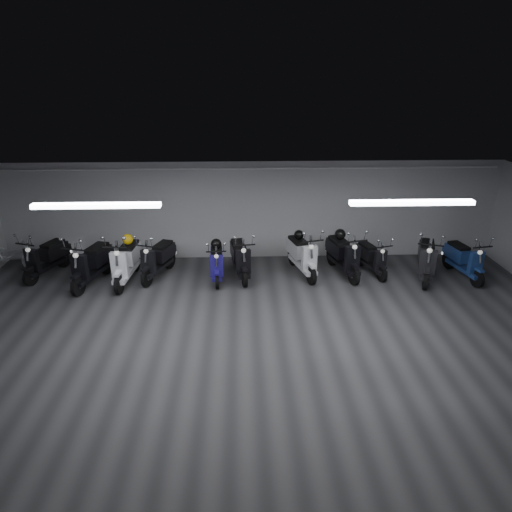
{
  "coord_description": "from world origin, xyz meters",
  "views": [
    {
      "loc": [
        -0.28,
        -7.3,
        5.1
      ],
      "look_at": [
        0.05,
        2.5,
        1.05
      ],
      "focal_mm": 31.73,
      "sensor_mm": 36.0,
      "label": 1
    }
  ],
  "objects_px": {
    "scooter_4": "(217,257)",
    "helmet_3": "(299,235)",
    "scooter_6": "(302,249)",
    "scooter_3": "(157,253)",
    "scooter_10": "(465,254)",
    "scooter_5": "(240,252)",
    "scooter_2": "(126,255)",
    "helmet_1": "(216,244)",
    "scooter_0": "(45,252)",
    "scooter_9": "(427,253)",
    "helmet_2": "(128,239)",
    "bicycle": "(8,251)",
    "scooter_1": "(91,257)",
    "scooter_7": "(344,249)",
    "helmet_0": "(340,234)",
    "scooter_8": "(372,253)"
  },
  "relations": [
    {
      "from": "scooter_4",
      "to": "helmet_3",
      "type": "height_order",
      "value": "scooter_4"
    },
    {
      "from": "scooter_4",
      "to": "scooter_6",
      "type": "xyz_separation_m",
      "value": [
        2.25,
        0.24,
        0.11
      ]
    },
    {
      "from": "scooter_3",
      "to": "scooter_10",
      "type": "distance_m",
      "value": 8.02
    },
    {
      "from": "scooter_5",
      "to": "scooter_2",
      "type": "bearing_deg",
      "value": 175.02
    },
    {
      "from": "scooter_10",
      "to": "helmet_3",
      "type": "height_order",
      "value": "scooter_10"
    },
    {
      "from": "helmet_1",
      "to": "scooter_0",
      "type": "bearing_deg",
      "value": 178.22
    },
    {
      "from": "scooter_9",
      "to": "scooter_10",
      "type": "distance_m",
      "value": 1.04
    },
    {
      "from": "helmet_2",
      "to": "scooter_2",
      "type": "bearing_deg",
      "value": -94.72
    },
    {
      "from": "bicycle",
      "to": "scooter_10",
      "type": "bearing_deg",
      "value": -94.47
    },
    {
      "from": "scooter_10",
      "to": "scooter_3",
      "type": "bearing_deg",
      "value": 167.67
    },
    {
      "from": "scooter_1",
      "to": "scooter_3",
      "type": "height_order",
      "value": "scooter_1"
    },
    {
      "from": "bicycle",
      "to": "scooter_3",
      "type": "bearing_deg",
      "value": -96.55
    },
    {
      "from": "scooter_9",
      "to": "bicycle",
      "type": "bearing_deg",
      "value": -164.17
    },
    {
      "from": "scooter_0",
      "to": "scooter_2",
      "type": "xyz_separation_m",
      "value": [
        2.2,
        -0.44,
        0.06
      ]
    },
    {
      "from": "scooter_7",
      "to": "helmet_1",
      "type": "distance_m",
      "value": 3.36
    },
    {
      "from": "scooter_3",
      "to": "helmet_0",
      "type": "bearing_deg",
      "value": 22.78
    },
    {
      "from": "scooter_6",
      "to": "helmet_1",
      "type": "distance_m",
      "value": 2.27
    },
    {
      "from": "scooter_3",
      "to": "scooter_6",
      "type": "height_order",
      "value": "scooter_6"
    },
    {
      "from": "helmet_0",
      "to": "helmet_3",
      "type": "distance_m",
      "value": 1.1
    },
    {
      "from": "bicycle",
      "to": "helmet_2",
      "type": "bearing_deg",
      "value": -97.51
    },
    {
      "from": "scooter_5",
      "to": "helmet_0",
      "type": "bearing_deg",
      "value": -2.59
    },
    {
      "from": "scooter_1",
      "to": "helmet_3",
      "type": "bearing_deg",
      "value": 22.02
    },
    {
      "from": "helmet_3",
      "to": "bicycle",
      "type": "bearing_deg",
      "value": 179.54
    },
    {
      "from": "scooter_4",
      "to": "scooter_0",
      "type": "bearing_deg",
      "value": 172.44
    },
    {
      "from": "scooter_0",
      "to": "scooter_7",
      "type": "distance_m",
      "value": 7.85
    },
    {
      "from": "scooter_7",
      "to": "helmet_3",
      "type": "height_order",
      "value": "scooter_7"
    },
    {
      "from": "scooter_2",
      "to": "helmet_0",
      "type": "height_order",
      "value": "scooter_2"
    },
    {
      "from": "scooter_2",
      "to": "helmet_3",
      "type": "relative_size",
      "value": 7.71
    },
    {
      "from": "scooter_1",
      "to": "helmet_3",
      "type": "distance_m",
      "value": 5.39
    },
    {
      "from": "scooter_5",
      "to": "bicycle",
      "type": "bearing_deg",
      "value": 166.9
    },
    {
      "from": "scooter_9",
      "to": "helmet_0",
      "type": "xyz_separation_m",
      "value": [
        -2.16,
        0.61,
        0.31
      ]
    },
    {
      "from": "scooter_3",
      "to": "scooter_5",
      "type": "xyz_separation_m",
      "value": [
        2.16,
        -0.05,
        0.02
      ]
    },
    {
      "from": "scooter_2",
      "to": "scooter_9",
      "type": "bearing_deg",
      "value": 4.06
    },
    {
      "from": "scooter_5",
      "to": "scooter_10",
      "type": "xyz_separation_m",
      "value": [
        5.85,
        -0.25,
        -0.03
      ]
    },
    {
      "from": "scooter_3",
      "to": "scooter_4",
      "type": "xyz_separation_m",
      "value": [
        1.55,
        -0.2,
        -0.06
      ]
    },
    {
      "from": "scooter_9",
      "to": "helmet_3",
      "type": "relative_size",
      "value": 7.59
    },
    {
      "from": "scooter_2",
      "to": "helmet_2",
      "type": "xyz_separation_m",
      "value": [
        0.02,
        0.28,
        0.32
      ]
    },
    {
      "from": "helmet_0",
      "to": "scooter_4",
      "type": "bearing_deg",
      "value": -172.17
    },
    {
      "from": "scooter_10",
      "to": "scooter_0",
      "type": "bearing_deg",
      "value": 167.34
    },
    {
      "from": "scooter_9",
      "to": "helmet_0",
      "type": "height_order",
      "value": "scooter_9"
    },
    {
      "from": "helmet_3",
      "to": "helmet_0",
      "type": "bearing_deg",
      "value": -2.74
    },
    {
      "from": "bicycle",
      "to": "helmet_3",
      "type": "relative_size",
      "value": 7.5
    },
    {
      "from": "scooter_0",
      "to": "helmet_3",
      "type": "distance_m",
      "value": 6.69
    },
    {
      "from": "scooter_0",
      "to": "helmet_0",
      "type": "relative_size",
      "value": 6.29
    },
    {
      "from": "scooter_8",
      "to": "helmet_3",
      "type": "height_order",
      "value": "scooter_8"
    },
    {
      "from": "scooter_6",
      "to": "scooter_9",
      "type": "bearing_deg",
      "value": -21.98
    },
    {
      "from": "scooter_2",
      "to": "bicycle",
      "type": "distance_m",
      "value": 3.33
    },
    {
      "from": "scooter_7",
      "to": "bicycle",
      "type": "bearing_deg",
      "value": 163.62
    },
    {
      "from": "scooter_0",
      "to": "scooter_1",
      "type": "height_order",
      "value": "scooter_1"
    },
    {
      "from": "scooter_1",
      "to": "scooter_6",
      "type": "distance_m",
      "value": 5.42
    }
  ]
}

